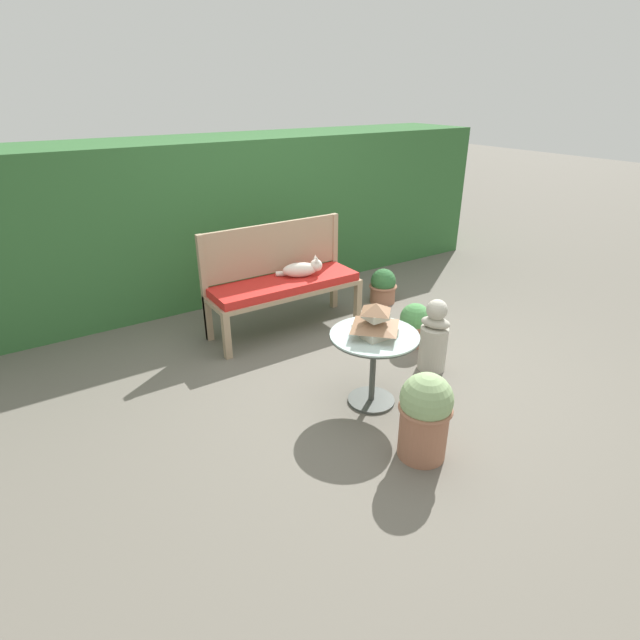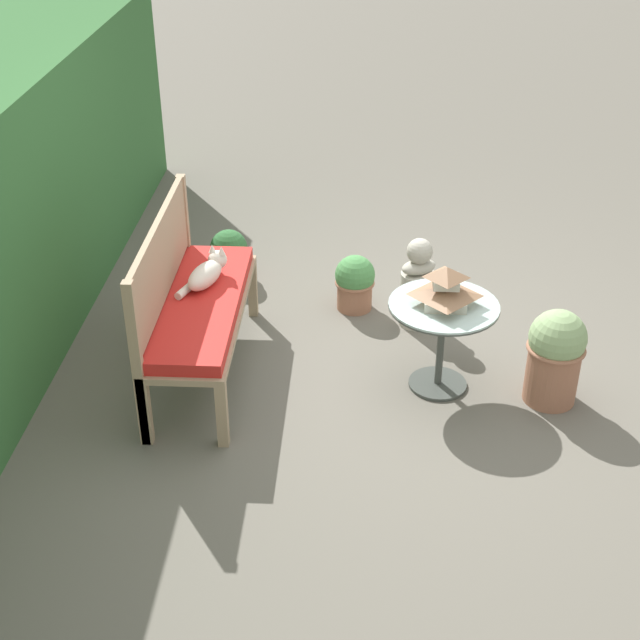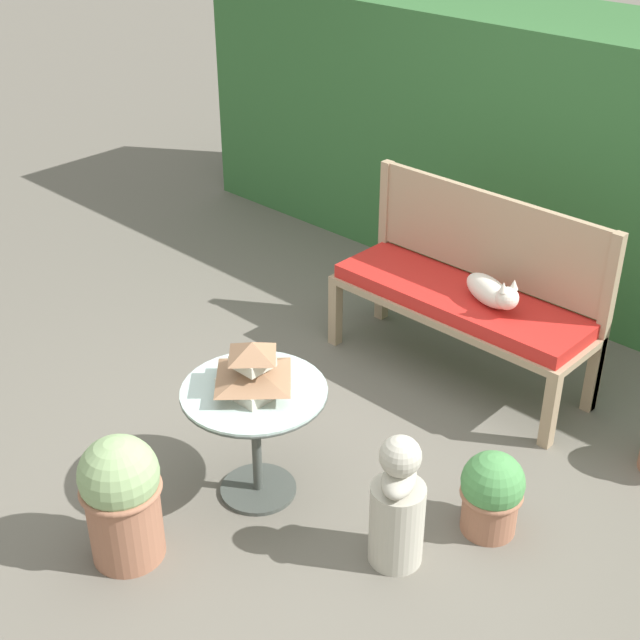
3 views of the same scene
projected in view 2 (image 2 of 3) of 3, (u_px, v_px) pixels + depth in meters
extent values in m
plane|color=#666056|center=(386.00, 360.00, 5.67)|extent=(30.00, 30.00, 0.00)
cube|color=tan|center=(222.00, 415.00, 4.83)|extent=(0.06, 0.06, 0.40)
cube|color=tan|center=(253.00, 289.00, 6.05)|extent=(0.06, 0.06, 0.40)
cube|color=tan|center=(145.00, 413.00, 4.85)|extent=(0.06, 0.06, 0.40)
cube|color=tan|center=(191.00, 287.00, 6.07)|extent=(0.06, 0.06, 0.40)
cube|color=tan|center=(202.00, 313.00, 5.34)|extent=(1.48, 0.48, 0.04)
cube|color=red|center=(202.00, 304.00, 5.31)|extent=(1.42, 0.44, 0.08)
cube|color=tan|center=(137.00, 366.00, 4.70)|extent=(0.06, 0.06, 1.01)
cube|color=tan|center=(186.00, 247.00, 5.92)|extent=(0.06, 0.06, 1.01)
cube|color=tan|center=(161.00, 260.00, 5.17)|extent=(1.42, 0.04, 0.48)
ellipsoid|color=silver|center=(205.00, 275.00, 5.39)|extent=(0.36, 0.25, 0.14)
sphere|color=silver|center=(217.00, 260.00, 5.50)|extent=(0.12, 0.12, 0.12)
cone|color=silver|center=(212.00, 248.00, 5.48)|extent=(0.05, 0.05, 0.05)
cone|color=silver|center=(221.00, 250.00, 5.45)|extent=(0.05, 0.05, 0.05)
cylinder|color=silver|center=(186.00, 290.00, 5.33)|extent=(0.19, 0.11, 0.05)
cylinder|color=#424742|center=(437.00, 384.00, 5.42)|extent=(0.35, 0.35, 0.02)
cylinder|color=#424742|center=(441.00, 347.00, 5.28)|extent=(0.04, 0.04, 0.56)
cylinder|color=silver|center=(444.00, 305.00, 5.14)|extent=(0.64, 0.64, 0.01)
torus|color=#424742|center=(444.00, 307.00, 5.14)|extent=(0.65, 0.65, 0.02)
cube|color=beige|center=(444.00, 300.00, 5.12)|extent=(0.24, 0.24, 0.06)
pyramid|color=#936B4C|center=(445.00, 290.00, 5.09)|extent=(0.32, 0.32, 0.06)
cube|color=beige|center=(446.00, 282.00, 5.06)|extent=(0.15, 0.15, 0.05)
pyramid|color=#936B4C|center=(447.00, 272.00, 5.03)|extent=(0.20, 0.20, 0.07)
cylinder|color=#B7B2A3|center=(417.00, 299.00, 5.96)|extent=(0.23, 0.23, 0.38)
ellipsoid|color=#B7B2A3|center=(419.00, 267.00, 5.84)|extent=(0.23, 0.28, 0.09)
sphere|color=#B7B2A3|center=(420.00, 251.00, 5.78)|extent=(0.17, 0.17, 0.17)
cylinder|color=#9E664C|center=(552.00, 373.00, 5.21)|extent=(0.31, 0.31, 0.37)
torus|color=#9E664C|center=(556.00, 348.00, 5.12)|extent=(0.34, 0.34, 0.03)
sphere|color=#89A870|center=(558.00, 338.00, 5.09)|extent=(0.33, 0.33, 0.33)
cylinder|color=#9E664C|center=(230.00, 266.00, 6.57)|extent=(0.28, 0.28, 0.20)
torus|color=#9E664C|center=(229.00, 255.00, 6.52)|extent=(0.31, 0.31, 0.03)
sphere|color=#336B38|center=(229.00, 248.00, 6.49)|extent=(0.27, 0.27, 0.27)
cylinder|color=#9E664C|center=(355.00, 295.00, 6.18)|extent=(0.24, 0.24, 0.21)
torus|color=#9E664C|center=(355.00, 283.00, 6.13)|extent=(0.28, 0.28, 0.03)
sphere|color=#4C8E4C|center=(355.00, 275.00, 6.10)|extent=(0.28, 0.28, 0.28)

